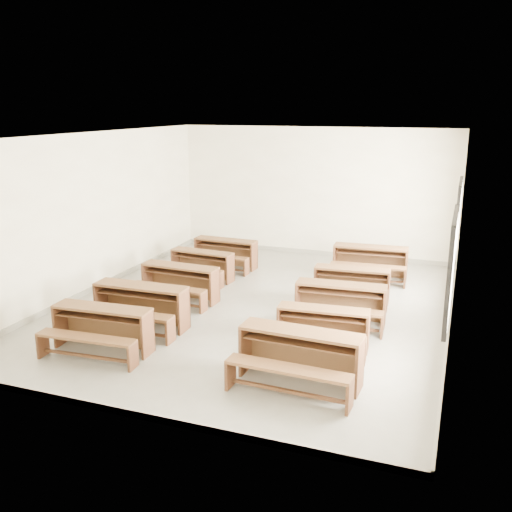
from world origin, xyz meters
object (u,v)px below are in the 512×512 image
(desk_set_9, at_px, (370,260))
(desk_set_4, at_px, (225,251))
(desk_set_1, at_px, (140,303))
(desk_set_3, at_px, (201,263))
(desk_set_2, at_px, (179,280))
(desk_set_6, at_px, (323,325))
(desk_set_8, at_px, (351,282))
(desk_set_7, at_px, (340,301))
(desk_set_5, at_px, (299,353))
(desk_set_0, at_px, (101,326))

(desk_set_9, bearing_deg, desk_set_4, -178.36)
(desk_set_1, xyz_separation_m, desk_set_9, (3.23, 4.24, -0.01))
(desk_set_4, bearing_deg, desk_set_3, -92.85)
(desk_set_2, xyz_separation_m, desk_set_9, (3.25, 2.75, 0.01))
(desk_set_2, relative_size, desk_set_6, 1.06)
(desk_set_1, relative_size, desk_set_3, 1.14)
(desk_set_2, xyz_separation_m, desk_set_8, (3.16, 1.13, -0.03))
(desk_set_6, bearing_deg, desk_set_4, 126.59)
(desk_set_6, bearing_deg, desk_set_9, 84.04)
(desk_set_1, bearing_deg, desk_set_4, 90.25)
(desk_set_3, bearing_deg, desk_set_1, -81.06)
(desk_set_1, height_order, desk_set_2, desk_set_1)
(desk_set_4, height_order, desk_set_7, desk_set_7)
(desk_set_5, height_order, desk_set_6, desk_set_5)
(desk_set_2, relative_size, desk_set_3, 1.07)
(desk_set_8, bearing_deg, desk_set_1, -144.22)
(desk_set_8, relative_size, desk_set_9, 0.91)
(desk_set_7, bearing_deg, desk_set_4, 138.22)
(desk_set_2, xyz_separation_m, desk_set_5, (3.16, -2.52, 0.04))
(desk_set_1, distance_m, desk_set_6, 3.16)
(desk_set_3, bearing_deg, desk_set_2, -77.80)
(desk_set_1, xyz_separation_m, desk_set_4, (-0.11, 3.93, -0.04))
(desk_set_4, relative_size, desk_set_5, 0.88)
(desk_set_2, height_order, desk_set_7, desk_set_7)
(desk_set_0, bearing_deg, desk_set_8, 45.73)
(desk_set_2, xyz_separation_m, desk_set_3, (-0.18, 1.38, -0.03))
(desk_set_6, distance_m, desk_set_9, 4.00)
(desk_set_0, relative_size, desk_set_4, 1.06)
(desk_set_0, bearing_deg, desk_set_6, 18.75)
(desk_set_6, bearing_deg, desk_set_5, -95.47)
(desk_set_0, xyz_separation_m, desk_set_9, (3.26, 5.30, 0.01))
(desk_set_2, xyz_separation_m, desk_set_6, (3.17, -1.24, -0.03))
(desk_set_6, bearing_deg, desk_set_2, 153.81)
(desk_set_4, xyz_separation_m, desk_set_6, (3.26, -3.70, -0.02))
(desk_set_1, height_order, desk_set_6, desk_set_1)
(desk_set_8, bearing_deg, desk_set_7, -92.07)
(desk_set_3, bearing_deg, desk_set_0, -82.71)
(desk_set_4, height_order, desk_set_6, desk_set_4)
(desk_set_5, distance_m, desk_set_6, 1.28)
(desk_set_5, distance_m, desk_set_8, 3.65)
(desk_set_5, xyz_separation_m, desk_set_9, (0.10, 5.27, -0.02))
(desk_set_0, bearing_deg, desk_set_2, 86.32)
(desk_set_4, bearing_deg, desk_set_5, -54.70)
(desk_set_1, relative_size, desk_set_9, 1.01)
(desk_set_6, bearing_deg, desk_set_1, 179.53)
(desk_set_7, relative_size, desk_set_9, 0.98)
(desk_set_0, distance_m, desk_set_9, 6.22)
(desk_set_1, bearing_deg, desk_set_5, -19.67)
(desk_set_9, bearing_deg, desk_set_0, -125.12)
(desk_set_1, distance_m, desk_set_7, 3.47)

